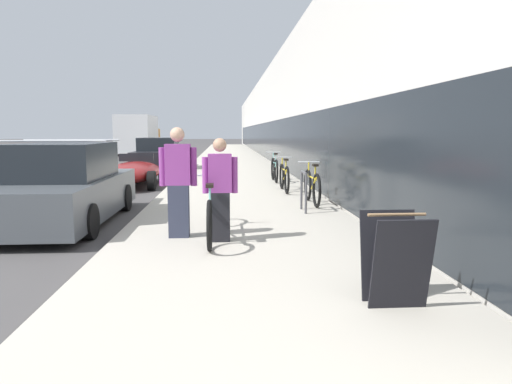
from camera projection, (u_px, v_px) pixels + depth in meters
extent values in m
cube|color=#BCB5A5|center=(231.00, 162.00, 25.88)|extent=(4.27, 70.00, 0.12)
cube|color=silver|center=(326.00, 118.00, 33.92)|extent=(10.00, 70.00, 5.52)
cube|color=#1E2328|center=(260.00, 139.00, 33.79)|extent=(0.10, 63.00, 2.20)
torus|color=black|center=(213.00, 204.00, 8.22)|extent=(0.06, 0.73, 0.73)
torus|color=black|center=(209.00, 226.00, 6.34)|extent=(0.06, 0.73, 0.73)
cylinder|color=#7AD1C6|center=(211.00, 200.00, 7.25)|extent=(0.04, 1.61, 0.04)
cylinder|color=#7AD1C6|center=(211.00, 210.00, 6.89)|extent=(0.04, 0.96, 0.34)
cylinder|color=#7AD1C6|center=(210.00, 196.00, 6.63)|extent=(0.03, 0.03, 0.30)
cube|color=black|center=(210.00, 186.00, 6.61)|extent=(0.11, 0.22, 0.05)
cylinder|color=#7AD1C6|center=(212.00, 184.00, 8.02)|extent=(0.03, 0.03, 0.32)
cylinder|color=silver|center=(212.00, 175.00, 8.00)|extent=(0.52, 0.03, 0.03)
cube|color=black|center=(220.00, 217.00, 6.95)|extent=(0.29, 0.21, 0.75)
cube|color=#933D93|center=(220.00, 173.00, 6.86)|extent=(0.35, 0.21, 0.58)
cylinder|color=#933D93|center=(205.00, 175.00, 6.85)|extent=(0.09, 0.09, 0.55)
cylinder|color=#933D93|center=(235.00, 175.00, 6.88)|extent=(0.09, 0.09, 0.55)
sphere|color=tan|center=(220.00, 145.00, 6.80)|extent=(0.21, 0.21, 0.21)
cube|color=#33384C|center=(179.00, 211.00, 7.22)|extent=(0.32, 0.23, 0.83)
cube|color=#933D93|center=(178.00, 165.00, 7.13)|extent=(0.39, 0.23, 0.64)
cylinder|color=#933D93|center=(162.00, 167.00, 7.11)|extent=(0.10, 0.10, 0.60)
cylinder|color=#933D93|center=(194.00, 167.00, 7.15)|extent=(0.10, 0.10, 0.60)
sphere|color=tan|center=(177.00, 135.00, 7.07)|extent=(0.23, 0.23, 0.23)
cylinder|color=#4C4C51|center=(306.00, 194.00, 9.26)|extent=(0.05, 0.05, 0.82)
cylinder|color=#4C4C51|center=(301.00, 190.00, 9.81)|extent=(0.05, 0.05, 0.82)
cylinder|color=#4C4C51|center=(304.00, 173.00, 9.48)|extent=(0.05, 0.55, 0.05)
torus|color=black|center=(308.00, 185.00, 11.09)|extent=(0.06, 0.76, 0.76)
torus|color=black|center=(317.00, 190.00, 10.01)|extent=(0.06, 0.76, 0.76)
cylinder|color=yellow|center=(312.00, 178.00, 10.52)|extent=(0.04, 0.93, 0.04)
cylinder|color=yellow|center=(314.00, 183.00, 10.32)|extent=(0.04, 0.56, 0.35)
cylinder|color=yellow|center=(315.00, 172.00, 10.15)|extent=(0.03, 0.03, 0.31)
cube|color=black|center=(315.00, 165.00, 10.13)|extent=(0.11, 0.22, 0.05)
cylinder|color=yellow|center=(309.00, 169.00, 10.95)|extent=(0.03, 0.03, 0.33)
cylinder|color=silver|center=(309.00, 162.00, 10.93)|extent=(0.52, 0.03, 0.03)
torus|color=black|center=(282.00, 176.00, 13.32)|extent=(0.06, 0.75, 0.75)
torus|color=black|center=(287.00, 180.00, 12.23)|extent=(0.06, 0.75, 0.75)
cylinder|color=yellow|center=(284.00, 170.00, 12.75)|extent=(0.04, 0.94, 0.04)
cylinder|color=yellow|center=(285.00, 174.00, 12.54)|extent=(0.04, 0.57, 0.34)
cylinder|color=yellow|center=(286.00, 165.00, 12.38)|extent=(0.03, 0.03, 0.31)
cube|color=black|center=(286.00, 160.00, 12.36)|extent=(0.11, 0.22, 0.05)
cylinder|color=yellow|center=(282.00, 163.00, 13.18)|extent=(0.03, 0.03, 0.33)
cylinder|color=silver|center=(282.00, 157.00, 13.16)|extent=(0.52, 0.03, 0.03)
torus|color=black|center=(273.00, 169.00, 15.83)|extent=(0.06, 0.78, 0.78)
torus|color=black|center=(276.00, 171.00, 14.83)|extent=(0.06, 0.78, 0.78)
cylinder|color=#7AD1C6|center=(275.00, 163.00, 15.30)|extent=(0.04, 0.86, 0.04)
cylinder|color=#7AD1C6|center=(275.00, 167.00, 15.12)|extent=(0.04, 0.52, 0.35)
cylinder|color=#7AD1C6|center=(276.00, 159.00, 14.96)|extent=(0.03, 0.03, 0.32)
cube|color=black|center=(276.00, 154.00, 14.94)|extent=(0.11, 0.22, 0.05)
cylinder|color=#7AD1C6|center=(273.00, 157.00, 15.70)|extent=(0.03, 0.03, 0.34)
cylinder|color=silver|center=(273.00, 152.00, 15.68)|extent=(0.52, 0.03, 0.03)
cube|color=black|center=(402.00, 265.00, 4.20)|extent=(0.56, 0.20, 0.89)
cube|color=black|center=(388.00, 255.00, 4.55)|extent=(0.56, 0.20, 0.89)
cylinder|color=#93704C|center=(397.00, 215.00, 4.32)|extent=(0.56, 0.03, 0.03)
cube|color=#4C5156|center=(66.00, 197.00, 8.84)|extent=(1.76, 4.59, 0.74)
cube|color=#1E2328|center=(64.00, 161.00, 8.75)|extent=(1.51, 2.29, 0.68)
cylinder|color=silver|center=(72.00, 140.00, 9.20)|extent=(1.88, 0.04, 0.04)
cylinder|color=silver|center=(53.00, 141.00, 8.20)|extent=(1.88, 0.04, 0.04)
cylinder|color=black|center=(50.00, 198.00, 10.18)|extent=(0.22, 0.60, 0.60)
cylinder|color=black|center=(124.00, 198.00, 10.29)|extent=(0.22, 0.60, 0.60)
cylinder|color=black|center=(88.00, 221.00, 7.57)|extent=(0.22, 0.60, 0.60)
ellipsoid|color=maroon|center=(134.00, 172.00, 15.00)|extent=(1.65, 4.20, 0.66)
cube|color=#1E2328|center=(136.00, 157.00, 15.46)|extent=(1.16, 0.04, 0.26)
cylinder|color=black|center=(119.00, 174.00, 16.18)|extent=(0.22, 0.60, 0.60)
cylinder|color=black|center=(163.00, 173.00, 16.28)|extent=(0.22, 0.60, 0.60)
cylinder|color=black|center=(100.00, 181.00, 13.77)|extent=(0.22, 0.60, 0.60)
cylinder|color=black|center=(152.00, 181.00, 13.87)|extent=(0.22, 0.60, 0.60)
cube|color=black|center=(159.00, 159.00, 20.89)|extent=(1.90, 4.44, 0.78)
cube|color=#1E2328|center=(159.00, 144.00, 20.80)|extent=(1.63, 2.22, 0.58)
cylinder|color=black|center=(145.00, 162.00, 22.18)|extent=(0.22, 0.60, 0.60)
cylinder|color=black|center=(181.00, 162.00, 22.30)|extent=(0.22, 0.60, 0.60)
cylinder|color=black|center=(134.00, 166.00, 19.55)|extent=(0.22, 0.60, 0.60)
cylinder|color=black|center=(175.00, 166.00, 19.66)|extent=(0.22, 0.60, 0.60)
cube|color=orange|center=(145.00, 140.00, 37.65)|extent=(2.22, 1.68, 1.79)
cube|color=white|center=(137.00, 134.00, 34.25)|extent=(2.41, 5.05, 2.76)
cylinder|color=black|center=(131.00, 149.00, 37.24)|extent=(0.28, 0.84, 0.84)
cylinder|color=black|center=(158.00, 148.00, 37.38)|extent=(0.28, 0.84, 0.84)
cylinder|color=black|center=(120.00, 150.00, 33.34)|extent=(0.28, 0.84, 0.84)
cylinder|color=black|center=(150.00, 150.00, 33.49)|extent=(0.28, 0.84, 0.84)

